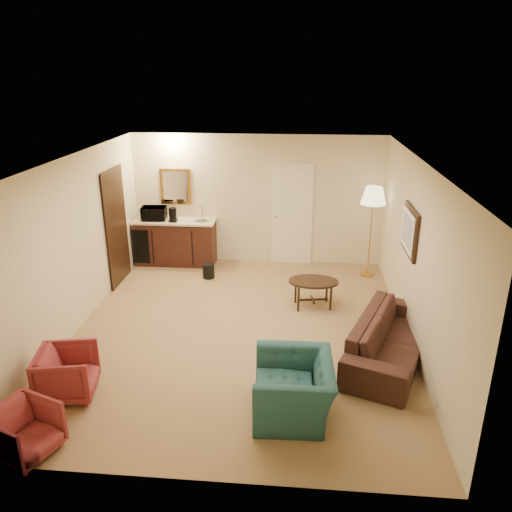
% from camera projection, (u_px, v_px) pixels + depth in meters
% --- Properties ---
extents(ground, '(6.00, 6.00, 0.00)m').
position_uv_depth(ground, '(240.00, 330.00, 7.66)').
color(ground, '#9A854E').
rests_on(ground, ground).
extents(room_walls, '(5.02, 6.01, 2.61)m').
position_uv_depth(room_walls, '(239.00, 209.00, 7.78)').
color(room_walls, beige).
rests_on(room_walls, ground).
extents(wetbar_cabinet, '(1.64, 0.58, 0.92)m').
position_uv_depth(wetbar_cabinet, '(176.00, 242.00, 10.17)').
color(wetbar_cabinet, '#3C1713').
rests_on(wetbar_cabinet, ground).
extents(sofa, '(1.37, 2.24, 0.84)m').
position_uv_depth(sofa, '(392.00, 331.00, 6.78)').
color(sofa, black).
rests_on(sofa, ground).
extents(teal_armchair, '(0.71, 1.05, 0.90)m').
position_uv_depth(teal_armchair, '(294.00, 380.00, 5.68)').
color(teal_armchair, '#205152').
rests_on(teal_armchair, ground).
extents(rose_chair_near, '(0.73, 0.76, 0.68)m').
position_uv_depth(rose_chair_near, '(67.00, 371.00, 6.04)').
color(rose_chair_near, maroon).
rests_on(rose_chair_near, ground).
extents(rose_chair_far, '(0.73, 0.76, 0.62)m').
position_uv_depth(rose_chair_far, '(23.00, 429.00, 5.10)').
color(rose_chair_far, maroon).
rests_on(rose_chair_far, ground).
extents(coffee_table, '(0.91, 0.68, 0.48)m').
position_uv_depth(coffee_table, '(313.00, 293.00, 8.36)').
color(coffee_table, black).
rests_on(coffee_table, ground).
extents(floor_lamp, '(0.56, 0.56, 1.76)m').
position_uv_depth(floor_lamp, '(371.00, 232.00, 9.40)').
color(floor_lamp, gold).
rests_on(floor_lamp, ground).
extents(waste_bin, '(0.26, 0.26, 0.28)m').
position_uv_depth(waste_bin, '(209.00, 271.00, 9.55)').
color(waste_bin, black).
rests_on(waste_bin, ground).
extents(microwave, '(0.50, 0.30, 0.33)m').
position_uv_depth(microwave, '(154.00, 212.00, 9.98)').
color(microwave, black).
rests_on(microwave, wetbar_cabinet).
extents(coffee_maker, '(0.15, 0.15, 0.28)m').
position_uv_depth(coffee_maker, '(173.00, 215.00, 9.86)').
color(coffee_maker, black).
rests_on(coffee_maker, wetbar_cabinet).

